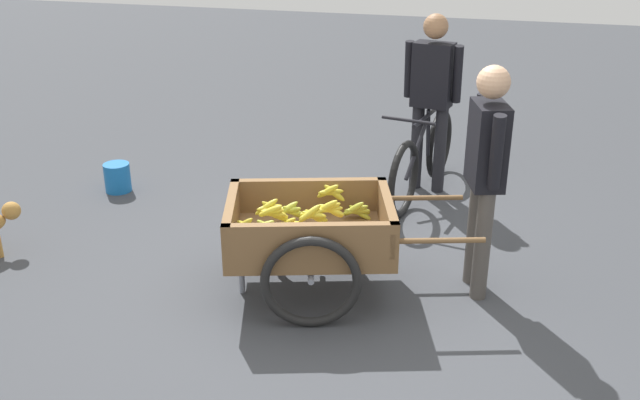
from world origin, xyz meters
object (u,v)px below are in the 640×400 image
at_px(fruit_cart, 310,234).
at_px(cyclist_person, 432,88).
at_px(plastic_bucket, 117,177).
at_px(vendor_person, 486,162).
at_px(bicycle, 423,158).

xyz_separation_m(fruit_cart, cyclist_person, (-0.54, -2.07, 0.52)).
distance_m(cyclist_person, plastic_bucket, 2.97).
relative_size(vendor_person, plastic_bucket, 5.99).
bearing_deg(plastic_bucket, vendor_person, 163.69).
bearing_deg(vendor_person, plastic_bucket, -16.31).
distance_m(fruit_cart, cyclist_person, 2.21).
xyz_separation_m(cyclist_person, plastic_bucket, (2.75, 0.78, -0.83)).
xyz_separation_m(fruit_cart, plastic_bucket, (2.20, -1.30, -0.31)).
relative_size(bicycle, cyclist_person, 1.02).
xyz_separation_m(fruit_cart, bicycle, (-0.51, -1.92, -0.09)).
distance_m(vendor_person, cyclist_person, 1.83).
relative_size(fruit_cart, plastic_bucket, 6.81).
bearing_deg(fruit_cart, bicycle, -104.91).
xyz_separation_m(fruit_cart, vendor_person, (-1.10, -0.33, 0.51)).
distance_m(vendor_person, plastic_bucket, 3.54).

